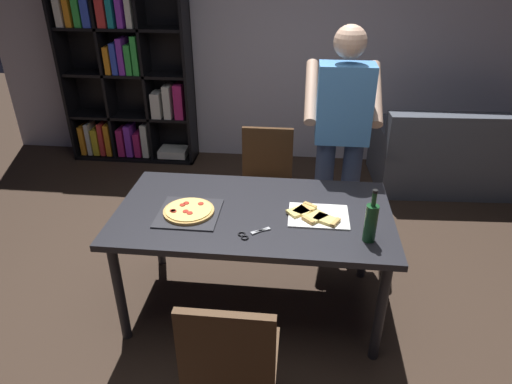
{
  "coord_description": "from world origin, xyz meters",
  "views": [
    {
      "loc": [
        0.27,
        -2.37,
        2.18
      ],
      "look_at": [
        0.0,
        0.15,
        0.8
      ],
      "focal_mm": 31.62,
      "sensor_mm": 36.0,
      "label": 1
    }
  ],
  "objects_px": {
    "chair_near_camera": "(231,361)",
    "couch": "(462,159)",
    "chair_far_side": "(266,177)",
    "pepperoni_pizza_on_tray": "(189,212)",
    "person_serving_pizza": "(341,134)",
    "wine_bottle": "(371,222)",
    "dining_table": "(253,221)",
    "bookshelf": "(127,77)",
    "kitchen_scissors": "(250,234)"
  },
  "relations": [
    {
      "from": "chair_near_camera",
      "to": "couch",
      "type": "bearing_deg",
      "value": 57.07
    },
    {
      "from": "chair_far_side",
      "to": "pepperoni_pizza_on_tray",
      "type": "height_order",
      "value": "chair_far_side"
    },
    {
      "from": "person_serving_pizza",
      "to": "wine_bottle",
      "type": "distance_m",
      "value": 1.0
    },
    {
      "from": "couch",
      "to": "person_serving_pizza",
      "type": "relative_size",
      "value": 1.0
    },
    {
      "from": "dining_table",
      "to": "pepperoni_pizza_on_tray",
      "type": "height_order",
      "value": "pepperoni_pizza_on_tray"
    },
    {
      "from": "dining_table",
      "to": "bookshelf",
      "type": "xyz_separation_m",
      "value": [
        -1.66,
        2.38,
        0.26
      ]
    },
    {
      "from": "dining_table",
      "to": "person_serving_pizza",
      "type": "xyz_separation_m",
      "value": [
        0.56,
        0.73,
        0.32
      ]
    },
    {
      "from": "wine_bottle",
      "to": "pepperoni_pizza_on_tray",
      "type": "bearing_deg",
      "value": 170.83
    },
    {
      "from": "dining_table",
      "to": "bookshelf",
      "type": "distance_m",
      "value": 2.91
    },
    {
      "from": "couch",
      "to": "bookshelf",
      "type": "height_order",
      "value": "bookshelf"
    },
    {
      "from": "person_serving_pizza",
      "to": "pepperoni_pizza_on_tray",
      "type": "relative_size",
      "value": 4.73
    },
    {
      "from": "person_serving_pizza",
      "to": "chair_near_camera",
      "type": "bearing_deg",
      "value": -108.34
    },
    {
      "from": "bookshelf",
      "to": "kitchen_scissors",
      "type": "height_order",
      "value": "bookshelf"
    },
    {
      "from": "bookshelf",
      "to": "dining_table",
      "type": "bearing_deg",
      "value": -55.12
    },
    {
      "from": "couch",
      "to": "chair_far_side",
      "type": "bearing_deg",
      "value": -151.47
    },
    {
      "from": "dining_table",
      "to": "kitchen_scissors",
      "type": "relative_size",
      "value": 8.94
    },
    {
      "from": "chair_far_side",
      "to": "couch",
      "type": "relative_size",
      "value": 0.52
    },
    {
      "from": "bookshelf",
      "to": "chair_near_camera",
      "type": "bearing_deg",
      "value": -63.53
    },
    {
      "from": "chair_far_side",
      "to": "bookshelf",
      "type": "bearing_deg",
      "value": 139.29
    },
    {
      "from": "couch",
      "to": "wine_bottle",
      "type": "distance_m",
      "value": 2.62
    },
    {
      "from": "person_serving_pizza",
      "to": "pepperoni_pizza_on_tray",
      "type": "distance_m",
      "value": 1.27
    },
    {
      "from": "person_serving_pizza",
      "to": "pepperoni_pizza_on_tray",
      "type": "bearing_deg",
      "value": -139.37
    },
    {
      "from": "dining_table",
      "to": "bookshelf",
      "type": "relative_size",
      "value": 0.87
    },
    {
      "from": "bookshelf",
      "to": "wine_bottle",
      "type": "bearing_deg",
      "value": -48.48
    },
    {
      "from": "bookshelf",
      "to": "person_serving_pizza",
      "type": "height_order",
      "value": "bookshelf"
    },
    {
      "from": "chair_near_camera",
      "to": "bookshelf",
      "type": "distance_m",
      "value": 3.75
    },
    {
      "from": "kitchen_scissors",
      "to": "bookshelf",
      "type": "bearing_deg",
      "value": 122.19
    },
    {
      "from": "dining_table",
      "to": "pepperoni_pizza_on_tray",
      "type": "xyz_separation_m",
      "value": [
        -0.39,
        -0.08,
        0.09
      ]
    },
    {
      "from": "couch",
      "to": "pepperoni_pizza_on_tray",
      "type": "height_order",
      "value": "couch"
    },
    {
      "from": "bookshelf",
      "to": "kitchen_scissors",
      "type": "distance_m",
      "value": 3.13
    },
    {
      "from": "bookshelf",
      "to": "wine_bottle",
      "type": "xyz_separation_m",
      "value": [
        2.33,
        -2.63,
        -0.07
      ]
    },
    {
      "from": "chair_far_side",
      "to": "person_serving_pizza",
      "type": "bearing_deg",
      "value": -21.52
    },
    {
      "from": "couch",
      "to": "bookshelf",
      "type": "bearing_deg",
      "value": 173.71
    },
    {
      "from": "chair_far_side",
      "to": "kitchen_scissors",
      "type": "bearing_deg",
      "value": -89.66
    },
    {
      "from": "wine_bottle",
      "to": "kitchen_scissors",
      "type": "height_order",
      "value": "wine_bottle"
    },
    {
      "from": "person_serving_pizza",
      "to": "chair_far_side",
      "type": "bearing_deg",
      "value": 158.48
    },
    {
      "from": "chair_near_camera",
      "to": "person_serving_pizza",
      "type": "relative_size",
      "value": 0.51
    },
    {
      "from": "chair_far_side",
      "to": "person_serving_pizza",
      "type": "distance_m",
      "value": 0.77
    },
    {
      "from": "wine_bottle",
      "to": "bookshelf",
      "type": "bearing_deg",
      "value": 131.52
    },
    {
      "from": "chair_far_side",
      "to": "chair_near_camera",
      "type": "bearing_deg",
      "value": -90.0
    },
    {
      "from": "chair_near_camera",
      "to": "kitchen_scissors",
      "type": "height_order",
      "value": "chair_near_camera"
    },
    {
      "from": "couch",
      "to": "pepperoni_pizza_on_tray",
      "type": "bearing_deg",
      "value": -137.95
    },
    {
      "from": "person_serving_pizza",
      "to": "bookshelf",
      "type": "bearing_deg",
      "value": 143.38
    },
    {
      "from": "chair_far_side",
      "to": "pepperoni_pizza_on_tray",
      "type": "distance_m",
      "value": 1.13
    },
    {
      "from": "chair_near_camera",
      "to": "person_serving_pizza",
      "type": "xyz_separation_m",
      "value": [
        0.56,
        1.68,
        0.49
      ]
    },
    {
      "from": "bookshelf",
      "to": "kitchen_scissors",
      "type": "xyz_separation_m",
      "value": [
        1.67,
        -2.65,
        -0.18
      ]
    },
    {
      "from": "pepperoni_pizza_on_tray",
      "to": "chair_far_side",
      "type": "bearing_deg",
      "value": 69.42
    },
    {
      "from": "couch",
      "to": "person_serving_pizza",
      "type": "distance_m",
      "value": 1.97
    },
    {
      "from": "chair_far_side",
      "to": "wine_bottle",
      "type": "bearing_deg",
      "value": -60.89
    },
    {
      "from": "chair_near_camera",
      "to": "chair_far_side",
      "type": "xyz_separation_m",
      "value": [
        0.0,
        1.9,
        0.0
      ]
    }
  ]
}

